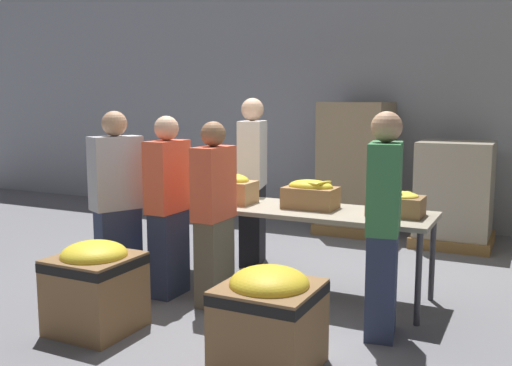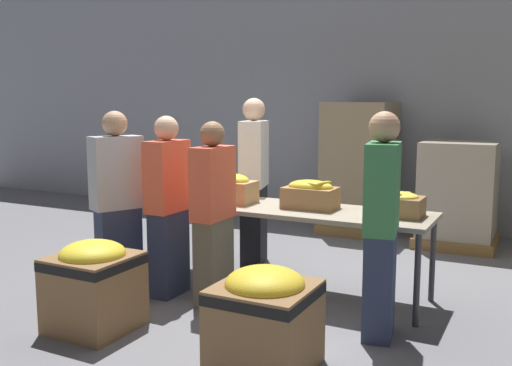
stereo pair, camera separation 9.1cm
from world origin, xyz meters
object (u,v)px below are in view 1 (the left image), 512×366
at_px(sorting_table, 265,210).
at_px(pallet_stack_0, 356,168).
at_px(volunteer_1, 214,215).
at_px(banana_box_1, 229,188).
at_px(banana_box_0, 167,180).
at_px(volunteer_0, 253,183).
at_px(donation_bin_0, 95,284).
at_px(donation_bin_1, 269,316).
at_px(banana_box_3, 396,203).
at_px(pallet_stack_1, 455,194).
at_px(volunteer_2, 117,205).
at_px(volunteer_3, 168,208).
at_px(volunteer_4, 383,227).
at_px(banana_box_2, 311,194).

xyz_separation_m(sorting_table, pallet_stack_0, (0.07, 2.71, 0.12)).
bearing_deg(volunteer_1, banana_box_1, 17.14).
height_order(banana_box_0, volunteer_0, volunteer_0).
distance_m(donation_bin_0, donation_bin_1, 1.47).
distance_m(banana_box_3, volunteer_1, 1.55).
bearing_deg(pallet_stack_1, donation_bin_1, -98.88).
distance_m(banana_box_1, banana_box_3, 1.58).
distance_m(donation_bin_1, pallet_stack_0, 4.31).
height_order(banana_box_3, donation_bin_1, banana_box_3).
xyz_separation_m(banana_box_0, pallet_stack_1, (2.55, 2.43, -0.32)).
bearing_deg(volunteer_0, volunteer_1, -3.81).
relative_size(volunteer_2, pallet_stack_0, 0.96).
distance_m(volunteer_3, donation_bin_1, 1.77).
distance_m(volunteer_0, volunteer_2, 1.58).
distance_m(sorting_table, pallet_stack_0, 2.71).
distance_m(sorting_table, volunteer_0, 0.84).
distance_m(banana_box_0, donation_bin_0, 1.77).
bearing_deg(donation_bin_1, sorting_table, 116.20).
distance_m(banana_box_3, volunteer_3, 2.00).
relative_size(volunteer_0, donation_bin_1, 2.59).
bearing_deg(volunteer_3, pallet_stack_0, -12.98).
bearing_deg(banana_box_3, volunteer_4, -84.69).
height_order(volunteer_0, pallet_stack_1, volunteer_0).
relative_size(sorting_table, volunteer_4, 1.83).
xyz_separation_m(banana_box_0, volunteer_1, (0.98, -0.70, -0.16)).
bearing_deg(pallet_stack_0, banana_box_1, -99.22).
relative_size(donation_bin_1, pallet_stack_0, 0.40).
distance_m(volunteer_1, volunteer_4, 1.47).
bearing_deg(banana_box_0, donation_bin_0, -74.36).
xyz_separation_m(banana_box_0, banana_box_3, (2.38, -0.05, -0.05)).
height_order(banana_box_2, donation_bin_1, banana_box_2).
height_order(banana_box_3, pallet_stack_0, pallet_stack_0).
bearing_deg(banana_box_1, volunteer_3, -119.74).
relative_size(volunteer_3, pallet_stack_0, 0.93).
bearing_deg(sorting_table, volunteer_3, -139.78).
bearing_deg(banana_box_0, pallet_stack_1, 43.59).
xyz_separation_m(volunteer_2, donation_bin_0, (0.39, -0.75, -0.46)).
bearing_deg(banana_box_3, donation_bin_1, -106.34).
height_order(sorting_table, volunteer_1, volunteer_1).
bearing_deg(donation_bin_0, volunteer_4, 23.76).
height_order(volunteer_2, donation_bin_1, volunteer_2).
relative_size(volunteer_0, pallet_stack_0, 1.02).
relative_size(volunteer_4, pallet_stack_0, 0.96).
bearing_deg(volunteer_0, pallet_stack_0, 149.12).
height_order(banana_box_1, pallet_stack_1, pallet_stack_1).
relative_size(volunteer_0, volunteer_3, 1.10).
bearing_deg(volunteer_1, sorting_table, -17.52).
distance_m(volunteer_1, donation_bin_1, 1.38).
relative_size(banana_box_2, volunteer_1, 0.30).
height_order(donation_bin_1, pallet_stack_0, pallet_stack_0).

